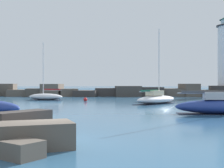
{
  "coord_description": "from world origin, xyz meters",
  "views": [
    {
      "loc": [
        3.42,
        -14.14,
        2.6
      ],
      "look_at": [
        2.25,
        27.5,
        2.55
      ],
      "focal_mm": 50.0,
      "sensor_mm": 36.0,
      "label": 1
    }
  ],
  "objects_px": {
    "sailboat_moored_1": "(156,99)",
    "mooring_buoy_orange_near": "(85,99)",
    "sailboat_moored_3": "(223,106)",
    "sailboat_moored_0": "(46,97)"
  },
  "relations": [
    {
      "from": "sailboat_moored_1",
      "to": "mooring_buoy_orange_near",
      "type": "distance_m",
      "value": 11.07
    },
    {
      "from": "sailboat_moored_1",
      "to": "sailboat_moored_3",
      "type": "height_order",
      "value": "sailboat_moored_1"
    },
    {
      "from": "mooring_buoy_orange_near",
      "to": "sailboat_moored_0",
      "type": "bearing_deg",
      "value": 151.63
    },
    {
      "from": "sailboat_moored_0",
      "to": "mooring_buoy_orange_near",
      "type": "xyz_separation_m",
      "value": [
        6.76,
        -3.65,
        -0.27
      ]
    },
    {
      "from": "sailboat_moored_0",
      "to": "mooring_buoy_orange_near",
      "type": "relative_size",
      "value": 12.25
    },
    {
      "from": "sailboat_moored_3",
      "to": "sailboat_moored_0",
      "type": "bearing_deg",
      "value": 132.81
    },
    {
      "from": "sailboat_moored_1",
      "to": "mooring_buoy_orange_near",
      "type": "bearing_deg",
      "value": 152.2
    },
    {
      "from": "sailboat_moored_3",
      "to": "sailboat_moored_1",
      "type": "bearing_deg",
      "value": 107.04
    },
    {
      "from": "sailboat_moored_1",
      "to": "sailboat_moored_3",
      "type": "relative_size",
      "value": 1.12
    },
    {
      "from": "sailboat_moored_0",
      "to": "sailboat_moored_3",
      "type": "height_order",
      "value": "sailboat_moored_0"
    }
  ]
}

